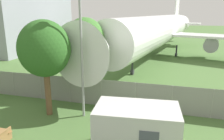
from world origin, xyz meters
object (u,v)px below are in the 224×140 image
Objects in this scene: tree_left_of_cabin at (85,40)px; tree_behind_benches at (45,49)px; airplane at (159,31)px; portable_cabin at (136,131)px.

tree_left_of_cabin is 1.00× the size of tree_behind_benches.
tree_behind_benches is at bearing -4.26° from airplane.
portable_cabin is at bearing 11.66° from airplane.
airplane reaches higher than tree_behind_benches.
airplane is at bearing 86.17° from portable_cabin.
tree_left_of_cabin reaches higher than tree_behind_benches.
airplane reaches higher than portable_cabin.
tree_left_of_cabin is at bearing 80.37° from tree_behind_benches.
tree_left_of_cabin is 4.88m from tree_behind_benches.
tree_left_of_cabin is at bearing 121.23° from portable_cabin.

